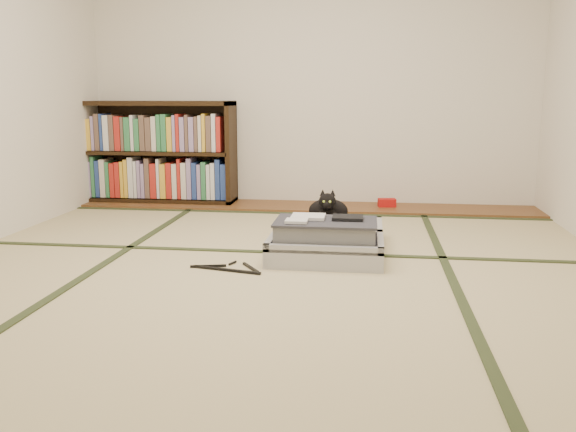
# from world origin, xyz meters

# --- Properties ---
(floor) EXTENTS (4.50, 4.50, 0.00)m
(floor) POSITION_xyz_m (0.00, 0.00, 0.00)
(floor) COLOR #CBB687
(floor) RESTS_ON ground
(wood_strip) EXTENTS (4.00, 0.50, 0.02)m
(wood_strip) POSITION_xyz_m (0.00, 2.00, 0.01)
(wood_strip) COLOR brown
(wood_strip) RESTS_ON ground
(red_item) EXTENTS (0.16, 0.11, 0.07)m
(red_item) POSITION_xyz_m (0.70, 2.03, 0.06)
(red_item) COLOR #B00F0E
(red_item) RESTS_ON wood_strip
(room_shell) EXTENTS (4.50, 4.50, 4.50)m
(room_shell) POSITION_xyz_m (0.00, 0.00, 1.46)
(room_shell) COLOR white
(room_shell) RESTS_ON ground
(tatami_borders) EXTENTS (4.00, 4.50, 0.01)m
(tatami_borders) POSITION_xyz_m (0.00, 0.49, 0.00)
(tatami_borders) COLOR #2D381E
(tatami_borders) RESTS_ON ground
(bookcase) EXTENTS (1.43, 0.33, 0.92)m
(bookcase) POSITION_xyz_m (-1.39, 2.07, 0.45)
(bookcase) COLOR black
(bookcase) RESTS_ON wood_strip
(suitcase) EXTENTS (0.69, 0.92, 0.27)m
(suitcase) POSITION_xyz_m (0.29, 0.43, 0.10)
(suitcase) COLOR #A1A1A5
(suitcase) RESTS_ON floor
(cat) EXTENTS (0.31, 0.31, 0.25)m
(cat) POSITION_xyz_m (0.27, 0.73, 0.22)
(cat) COLOR black
(cat) RESTS_ON suitcase
(cable_coil) EXTENTS (0.10, 0.10, 0.02)m
(cable_coil) POSITION_xyz_m (0.45, 0.77, 0.14)
(cable_coil) COLOR white
(cable_coil) RESTS_ON suitcase
(hanger) EXTENTS (0.43, 0.24, 0.01)m
(hanger) POSITION_xyz_m (-0.25, -0.01, 0.01)
(hanger) COLOR black
(hanger) RESTS_ON floor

